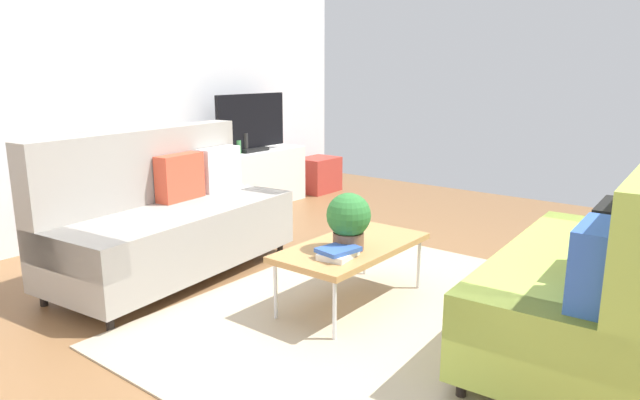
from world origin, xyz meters
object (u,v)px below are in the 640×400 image
vase_1 (222,146)px  bottle_1 (246,143)px  tv_console (251,179)px  potted_plant (349,219)px  vase_0 (208,148)px  bottle_0 (238,147)px  coffee_table (352,248)px  tv (251,123)px  couch_green (597,276)px  table_book_0 (338,254)px  couch_beige (169,218)px  storage_trunk (318,175)px

vase_1 → bottle_1: bottle_1 is taller
tv_console → potted_plant: 3.07m
vase_1 → bottle_1: bearing=-18.3°
tv_console → vase_1: bearing=172.6°
vase_0 → bottle_0: bearing=-14.2°
coffee_table → vase_1: 2.84m
tv → potted_plant: (-1.68, -2.54, -0.33)m
vase_0 → bottle_0: 0.37m
tv → vase_0: 0.62m
tv_console → couch_green: bearing=-108.1°
potted_plant → bottle_1: size_ratio=1.70×
table_book_0 → tv: bearing=54.4°
tv → vase_1: tv is taller
bottle_1 → tv: bearing=9.9°
tv → bottle_0: (-0.23, -0.02, -0.24)m
tv → couch_beige: bearing=-151.4°
vase_0 → coffee_table: bearing=-111.1°
table_book_0 → bottle_0: 3.04m
table_book_0 → bottle_1: bottle_1 is taller
tv → potted_plant: tv is taller
couch_beige → storage_trunk: size_ratio=3.80×
vase_1 → bottle_1: 0.29m
potted_plant → bottle_0: 2.91m
couch_green → bottle_1: size_ratio=8.96×
vase_0 → bottle_1: 0.47m
table_book_0 → bottle_1: bearing=56.0°
couch_beige → vase_1: 1.96m
bottle_0 → couch_green: bearing=-105.2°
couch_green → table_book_0: (-0.56, 1.34, -0.01)m
storage_trunk → couch_green: bearing=-121.9°
bottle_1 → coffee_table: bearing=-120.5°
bottle_0 → vase_1: bearing=150.9°
vase_1 → tv_console: bearing=-7.4°
vase_0 → couch_green: bearing=-100.0°
couch_green → storage_trunk: bearing=55.1°
couch_beige → bottle_0: couch_beige is taller
potted_plant → tv_console: bearing=56.7°
table_book_0 → bottle_1: (1.73, 2.56, 0.31)m
couch_beige → bottle_1: bearing=-156.5°
couch_beige → vase_1: couch_beige is taller
vase_0 → table_book_0: bearing=-115.5°
storage_trunk → table_book_0: (-2.94, -2.50, 0.22)m
couch_beige → table_book_0: size_ratio=8.24×
table_book_0 → bottle_0: bearing=57.7°
tv_console → storage_trunk: 1.11m
couch_green → storage_trunk: size_ratio=3.73×
tv → bottle_0: size_ratio=6.82×
bottle_0 → bottle_1: size_ratio=0.68×
couch_beige → vase_1: size_ratio=10.66×
couch_beige → tv_console: (1.96, 1.09, -0.13)m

